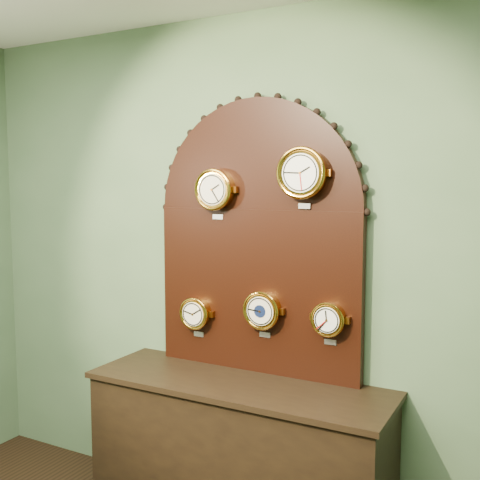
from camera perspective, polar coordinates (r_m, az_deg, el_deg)
The scene contains 8 objects.
wall_back at distance 3.25m, azimuth 2.09°, elevation -2.77°, with size 4.00×4.00×0.00m, color #4F6C4A.
shop_counter at distance 3.32m, azimuth -0.17°, elevation -20.74°, with size 1.60×0.50×0.80m, color black.
display_board at distance 3.18m, azimuth 1.70°, elevation 1.15°, with size 1.26×0.06×1.53m.
roman_clock at distance 3.22m, azimuth -2.49°, elevation 4.95°, with size 0.23×0.08×0.28m.
arabic_clock at distance 2.99m, azimuth 6.14°, elevation 6.55°, with size 0.27×0.08×0.32m.
hygrometer at distance 3.37m, azimuth -4.36°, elevation -7.17°, with size 0.19×0.08×0.24m.
barometer at distance 3.15m, azimuth 2.22°, elevation -6.89°, with size 0.21×0.08×0.26m.
tide_clock at distance 3.02m, azimuth 8.70°, elevation -7.67°, with size 0.18×0.08×0.23m.
Camera 1 is at (1.41, -0.38, 1.88)m, focal length 43.50 mm.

